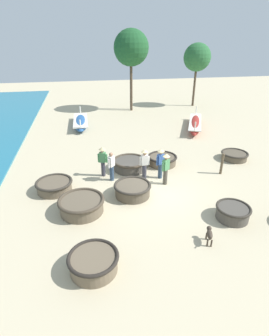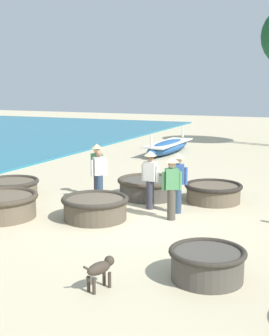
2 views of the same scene
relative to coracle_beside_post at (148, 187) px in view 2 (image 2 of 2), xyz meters
name	(u,v)px [view 2 (image 2 of 2)]	position (x,y,z in m)	size (l,w,h in m)	color
ground_plane	(134,222)	(0.64, -2.57, -0.34)	(80.00, 80.00, 0.00)	#C6B793
coracle_beside_post	(148,187)	(0.00, 0.00, 0.00)	(1.94, 1.94, 0.62)	#4C473F
coracle_far_right	(95,207)	(-0.39, -2.78, -0.01)	(1.77, 1.77, 0.61)	brown
coracle_center	(213,192)	(2.00, 0.27, -0.03)	(1.73, 1.73, 0.56)	brown
coracle_tilted	(11,187)	(-4.04, -1.61, -0.04)	(1.78, 1.78, 0.54)	brown
coracle_upturned	(1,205)	(-2.77, -3.63, 0.01)	(1.98, 1.98, 0.64)	brown
coracle_front_left	(207,263)	(3.30, -5.36, -0.02)	(1.42, 1.42, 0.58)	#4C473F
long_boat_red_hull	(168,147)	(-2.58, 9.15, 0.00)	(1.24, 5.01, 1.17)	#285693
fisherman_hauling	(97,166)	(-1.55, -0.48, 0.62)	(0.51, 0.36, 1.67)	#383842
fisherman_by_coracle	(99,174)	(-1.16, -1.08, 0.50)	(0.39, 0.41, 1.57)	#2D425B
fisherman_standing_left	(150,176)	(0.55, -1.25, 0.62)	(0.53, 0.36, 1.67)	#383842
fisherman_crouching	(172,184)	(1.46, -2.02, 0.62)	(0.47, 0.36, 1.67)	#4C473D
fisherman_with_hat	(178,179)	(1.39, -1.33, 0.62)	(0.51, 0.36, 1.67)	#2D425B
dog	(101,269)	(1.71, -6.48, 0.03)	(0.36, 0.66, 0.55)	#3D3328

